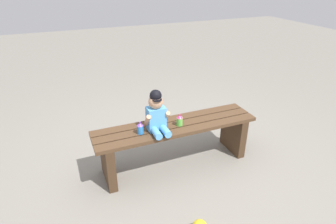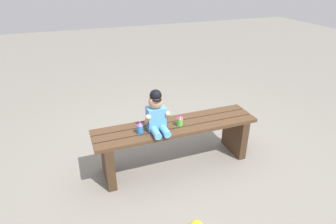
{
  "view_description": "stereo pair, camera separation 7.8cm",
  "coord_description": "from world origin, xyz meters",
  "px_view_note": "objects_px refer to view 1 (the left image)",
  "views": [
    {
      "loc": [
        -1.0,
        -2.23,
        1.86
      ],
      "look_at": [
        -0.11,
        -0.05,
        0.66
      ],
      "focal_mm": 30.25,
      "sensor_mm": 36.0,
      "label": 1
    },
    {
      "loc": [
        -0.93,
        -2.25,
        1.86
      ],
      "look_at": [
        -0.11,
        -0.05,
        0.66
      ],
      "focal_mm": 30.25,
      "sensor_mm": 36.0,
      "label": 2
    }
  ],
  "objects_px": {
    "sippy_cup_left": "(140,128)",
    "child_figure": "(157,113)",
    "park_bench": "(176,137)",
    "sippy_cup_right": "(180,120)"
  },
  "relations": [
    {
      "from": "sippy_cup_left",
      "to": "child_figure",
      "type": "bearing_deg",
      "value": 0.31
    },
    {
      "from": "park_bench",
      "to": "child_figure",
      "type": "distance_m",
      "value": 0.39
    },
    {
      "from": "park_bench",
      "to": "child_figure",
      "type": "xyz_separation_m",
      "value": [
        -0.21,
        -0.03,
        0.33
      ]
    },
    {
      "from": "park_bench",
      "to": "child_figure",
      "type": "relative_size",
      "value": 4.07
    },
    {
      "from": "sippy_cup_left",
      "to": "sippy_cup_right",
      "type": "distance_m",
      "value": 0.4
    },
    {
      "from": "park_bench",
      "to": "sippy_cup_left",
      "type": "height_order",
      "value": "sippy_cup_left"
    },
    {
      "from": "sippy_cup_right",
      "to": "sippy_cup_left",
      "type": "bearing_deg",
      "value": 180.0
    },
    {
      "from": "sippy_cup_left",
      "to": "sippy_cup_right",
      "type": "bearing_deg",
      "value": 0.0
    },
    {
      "from": "sippy_cup_left",
      "to": "park_bench",
      "type": "bearing_deg",
      "value": 4.82
    },
    {
      "from": "park_bench",
      "to": "child_figure",
      "type": "height_order",
      "value": "child_figure"
    }
  ]
}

